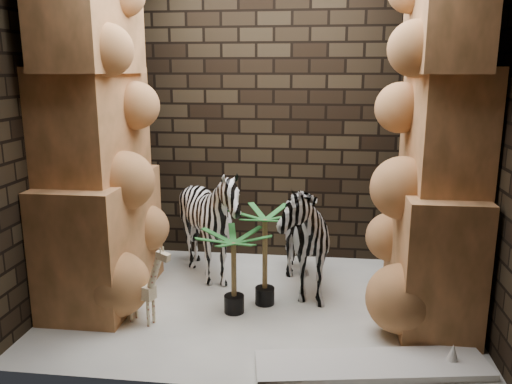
# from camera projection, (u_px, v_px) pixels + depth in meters

# --- Properties ---
(floor) EXTENTS (3.50, 3.50, 0.00)m
(floor) POSITION_uv_depth(u_px,v_px,m) (259.00, 304.00, 4.56)
(floor) COLOR white
(floor) RESTS_ON ground
(wall_back) EXTENTS (3.50, 0.00, 3.50)m
(wall_back) POSITION_uv_depth(u_px,v_px,m) (273.00, 119.00, 5.42)
(wall_back) COLOR black
(wall_back) RESTS_ON ground
(wall_front) EXTENTS (3.50, 0.00, 3.50)m
(wall_front) POSITION_uv_depth(u_px,v_px,m) (234.00, 159.00, 3.01)
(wall_front) COLOR black
(wall_front) RESTS_ON ground
(wall_left) EXTENTS (0.00, 3.00, 3.00)m
(wall_left) POSITION_uv_depth(u_px,v_px,m) (56.00, 130.00, 4.42)
(wall_left) COLOR black
(wall_left) RESTS_ON ground
(wall_right) EXTENTS (0.00, 3.00, 3.00)m
(wall_right) POSITION_uv_depth(u_px,v_px,m) (484.00, 137.00, 4.00)
(wall_right) COLOR black
(wall_right) RESTS_ON ground
(rock_pillar_left) EXTENTS (0.68, 1.30, 3.00)m
(rock_pillar_left) POSITION_uv_depth(u_px,v_px,m) (95.00, 131.00, 4.38)
(rock_pillar_left) COLOR #E4975B
(rock_pillar_left) RESTS_ON floor
(rock_pillar_right) EXTENTS (0.58, 1.25, 3.00)m
(rock_pillar_right) POSITION_uv_depth(u_px,v_px,m) (440.00, 136.00, 4.04)
(rock_pillar_right) COLOR #E4975B
(rock_pillar_right) RESTS_ON floor
(zebra_right) EXTENTS (0.88, 1.21, 1.29)m
(zebra_right) POSITION_uv_depth(u_px,v_px,m) (294.00, 223.00, 4.73)
(zebra_right) COLOR white
(zebra_right) RESTS_ON floor
(zebra_left) EXTENTS (1.10, 1.29, 1.05)m
(zebra_left) POSITION_uv_depth(u_px,v_px,m) (211.00, 229.00, 4.96)
(zebra_left) COLOR white
(zebra_left) RESTS_ON floor
(giraffe_toy) EXTENTS (0.38, 0.24, 0.70)m
(giraffe_toy) POSITION_uv_depth(u_px,v_px,m) (141.00, 282.00, 4.15)
(giraffe_toy) COLOR beige
(giraffe_toy) RESTS_ON floor
(palm_front) EXTENTS (0.36, 0.36, 0.87)m
(palm_front) POSITION_uv_depth(u_px,v_px,m) (265.00, 257.00, 4.47)
(palm_front) COLOR #12531F
(palm_front) RESTS_ON floor
(palm_back) EXTENTS (0.36, 0.36, 0.72)m
(palm_back) POSITION_uv_depth(u_px,v_px,m) (234.00, 272.00, 4.33)
(palm_back) COLOR #12531F
(palm_back) RESTS_ON floor
(surfboard) EXTENTS (1.64, 0.65, 0.05)m
(surfboard) POSITION_uv_depth(u_px,v_px,m) (372.00, 365.00, 3.57)
(surfboard) COLOR white
(surfboard) RESTS_ON floor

